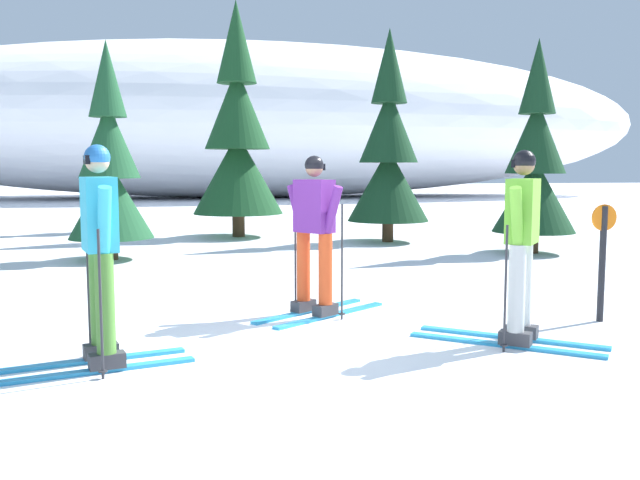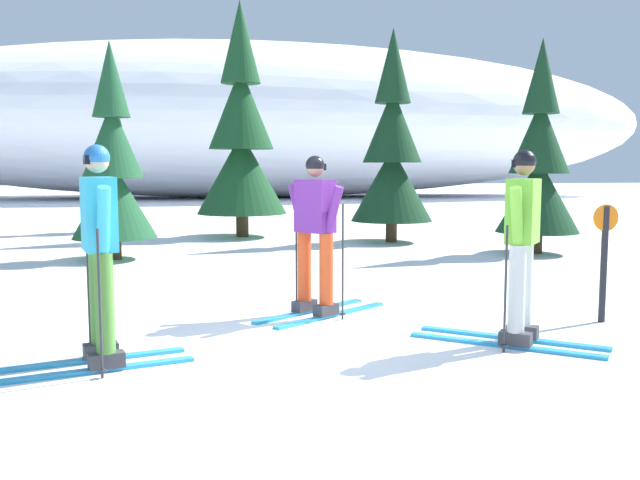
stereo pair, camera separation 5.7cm
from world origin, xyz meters
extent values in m
plane|color=white|center=(0.00, 0.00, 0.00)|extent=(120.00, 120.00, 0.00)
cube|color=#2893CC|center=(-1.55, -0.53, 0.01)|extent=(1.57, 0.53, 0.03)
cube|color=#2893CC|center=(-1.64, -0.22, 0.01)|extent=(1.57, 0.53, 0.03)
cube|color=#38383D|center=(-1.46, -0.51, 0.09)|extent=(0.31, 0.21, 0.12)
cube|color=#38383D|center=(-1.54, -0.20, 0.09)|extent=(0.31, 0.21, 0.12)
cylinder|color=#4C8433|center=(-1.46, -0.51, 0.55)|extent=(0.15, 0.15, 0.80)
cylinder|color=#4C8433|center=(-1.54, -0.20, 0.55)|extent=(0.15, 0.15, 0.80)
cube|color=#33B7D6|center=(-1.50, -0.35, 1.25)|extent=(0.34, 0.46, 0.59)
cylinder|color=#33B7D6|center=(-1.43, -0.59, 1.20)|extent=(0.17, 0.29, 0.58)
cylinder|color=#33B7D6|center=(-1.57, -0.11, 1.20)|extent=(0.17, 0.29, 0.58)
sphere|color=tan|center=(-1.50, -0.35, 1.67)|extent=(0.19, 0.19, 0.19)
sphere|color=#2366B2|center=(-1.50, -0.35, 1.70)|extent=(0.21, 0.21, 0.21)
cube|color=black|center=(-1.58, -0.37, 1.68)|extent=(0.07, 0.15, 0.07)
cylinder|color=#2D2D33|center=(-1.46, -0.70, 0.58)|extent=(0.02, 0.02, 1.16)
cylinder|color=#2D2D33|center=(-1.46, -0.70, 0.06)|extent=(0.07, 0.07, 0.01)
cylinder|color=#2D2D33|center=(-1.65, -0.04, 0.58)|extent=(0.02, 0.02, 1.16)
cylinder|color=#2D2D33|center=(-1.65, -0.04, 0.06)|extent=(0.07, 0.07, 0.01)
cube|color=#2893CC|center=(2.01, -0.37, 0.01)|extent=(1.45, 1.17, 0.03)
cube|color=#2893CC|center=(2.20, -0.13, 0.01)|extent=(1.45, 1.17, 0.03)
cube|color=#38383D|center=(2.08, -0.43, 0.09)|extent=(0.31, 0.28, 0.12)
cube|color=#38383D|center=(2.27, -0.19, 0.09)|extent=(0.31, 0.28, 0.12)
cylinder|color=silver|center=(2.08, -0.43, 0.55)|extent=(0.15, 0.15, 0.79)
cylinder|color=silver|center=(2.27, -0.19, 0.55)|extent=(0.15, 0.15, 0.79)
cube|color=#75C638|center=(2.18, -0.31, 1.23)|extent=(0.43, 0.45, 0.58)
cylinder|color=#75C638|center=(2.03, -0.50, 1.18)|extent=(0.25, 0.28, 0.58)
cylinder|color=#75C638|center=(2.33, -0.12, 1.18)|extent=(0.25, 0.28, 0.58)
sphere|color=#A37556|center=(2.18, -0.31, 1.65)|extent=(0.19, 0.19, 0.19)
sphere|color=black|center=(2.18, -0.31, 1.68)|extent=(0.21, 0.21, 0.21)
cube|color=black|center=(2.12, -0.26, 1.66)|extent=(0.12, 0.14, 0.07)
cylinder|color=#2D2D33|center=(1.93, -0.54, 0.56)|extent=(0.02, 0.02, 1.13)
cylinder|color=#2D2D33|center=(1.93, -0.54, 0.06)|extent=(0.07, 0.07, 0.01)
cylinder|color=#2D2D33|center=(2.34, -0.01, 0.56)|extent=(0.02, 0.02, 1.13)
cylinder|color=#2D2D33|center=(2.34, -0.01, 0.06)|extent=(0.07, 0.07, 0.01)
cube|color=#2893CC|center=(0.51, 1.42, 0.01)|extent=(1.41, 1.11, 0.03)
cube|color=#2893CC|center=(0.71, 1.16, 0.01)|extent=(1.41, 1.11, 0.03)
cube|color=#38383D|center=(0.43, 1.36, 0.09)|extent=(0.31, 0.28, 0.12)
cube|color=#38383D|center=(0.63, 1.10, 0.09)|extent=(0.31, 0.28, 0.12)
cylinder|color=#DB471E|center=(0.43, 1.36, 0.54)|extent=(0.15, 0.15, 0.77)
cylinder|color=#DB471E|center=(0.63, 1.10, 0.54)|extent=(0.15, 0.15, 0.77)
cube|color=#6B2889|center=(0.53, 1.23, 1.21)|extent=(0.44, 0.48, 0.57)
cylinder|color=#6B2889|center=(0.38, 1.43, 1.15)|extent=(0.25, 0.28, 0.58)
cylinder|color=#6B2889|center=(0.69, 1.02, 1.15)|extent=(0.25, 0.28, 0.58)
sphere|color=#A37556|center=(0.53, 1.23, 1.62)|extent=(0.19, 0.19, 0.19)
sphere|color=black|center=(0.53, 1.23, 1.65)|extent=(0.21, 0.21, 0.21)
cube|color=black|center=(0.60, 1.28, 1.63)|extent=(0.12, 0.14, 0.07)
cylinder|color=#2D2D33|center=(0.37, 1.54, 0.62)|extent=(0.02, 0.02, 1.24)
cylinder|color=#2D2D33|center=(0.37, 1.54, 0.06)|extent=(0.07, 0.07, 0.01)
cylinder|color=#2D2D33|center=(0.79, 0.99, 0.62)|extent=(0.02, 0.02, 1.24)
cylinder|color=#2D2D33|center=(0.79, 0.99, 0.06)|extent=(0.07, 0.07, 0.01)
cylinder|color=#47301E|center=(-2.81, 11.78, 0.24)|extent=(0.19, 0.19, 0.48)
cone|color=black|center=(-2.81, 11.78, 0.98)|extent=(1.38, 1.38, 1.24)
cone|color=black|center=(-2.81, 11.78, 1.97)|extent=(1.00, 1.00, 1.24)
cone|color=black|center=(-2.81, 11.78, 2.96)|extent=(0.61, 0.61, 1.24)
cylinder|color=#47301E|center=(-2.19, 6.41, 0.26)|extent=(0.21, 0.21, 0.52)
cone|color=#1E512D|center=(-2.19, 6.41, 1.04)|extent=(1.47, 1.47, 1.32)
cone|color=#1E512D|center=(-2.19, 6.41, 2.10)|extent=(1.06, 1.06, 1.32)
cone|color=#1E512D|center=(-2.19, 6.41, 3.16)|extent=(0.65, 0.65, 1.32)
cylinder|color=#47301E|center=(0.27, 10.05, 0.37)|extent=(0.29, 0.29, 0.74)
cone|color=#194723|center=(0.27, 10.05, 1.49)|extent=(2.10, 2.10, 1.88)
cone|color=#194723|center=(0.27, 10.05, 3.00)|extent=(1.51, 1.51, 1.88)
cone|color=#194723|center=(0.27, 10.05, 4.50)|extent=(0.93, 0.93, 1.88)
cylinder|color=#47301E|center=(3.43, 8.35, 0.31)|extent=(0.25, 0.25, 0.62)
cone|color=#14381E|center=(3.43, 8.35, 1.26)|extent=(1.77, 1.77, 1.59)
cone|color=#14381E|center=(3.43, 8.35, 2.53)|extent=(1.28, 1.28, 1.59)
cone|color=#14381E|center=(3.43, 8.35, 3.80)|extent=(0.78, 0.78, 1.59)
cylinder|color=#47301E|center=(5.60, 5.93, 0.27)|extent=(0.22, 0.22, 0.54)
cone|color=#14381E|center=(5.60, 5.93, 1.10)|extent=(1.55, 1.55, 1.39)
cone|color=#14381E|center=(5.60, 5.93, 2.21)|extent=(1.12, 1.12, 1.39)
cone|color=#14381E|center=(5.60, 5.93, 3.32)|extent=(0.68, 0.68, 1.39)
ellipsoid|color=white|center=(2.13, 31.60, 4.14)|extent=(45.44, 14.04, 8.27)
cylinder|color=black|center=(3.47, 0.41, 0.61)|extent=(0.07, 0.07, 1.22)
cylinder|color=orange|center=(3.47, 0.41, 1.10)|extent=(0.28, 0.02, 0.28)
camera|label=1|loc=(-0.75, -6.04, 1.62)|focal=38.31mm
camera|label=2|loc=(-0.69, -6.05, 1.62)|focal=38.31mm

